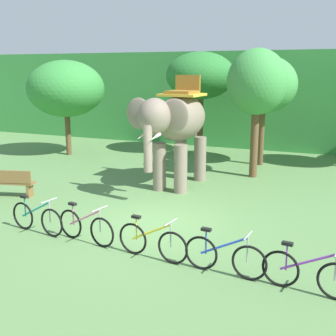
% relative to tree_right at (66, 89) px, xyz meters
% --- Properties ---
extents(ground_plane, '(80.00, 80.00, 0.00)m').
position_rel_tree_right_xyz_m(ground_plane, '(7.67, -6.99, -3.09)').
color(ground_plane, '#567F47').
extents(foliage_hedge, '(36.00, 6.00, 4.87)m').
position_rel_tree_right_xyz_m(foliage_hedge, '(7.67, 7.72, -0.66)').
color(foliage_hedge, '#3D8E42').
rests_on(foliage_hedge, ground).
extents(tree_right, '(3.54, 3.54, 4.40)m').
position_rel_tree_right_xyz_m(tree_right, '(0.00, 0.00, 0.00)').
color(tree_right, brown).
rests_on(tree_right, ground).
extents(tree_center_left, '(3.20, 3.20, 4.77)m').
position_rel_tree_right_xyz_m(tree_center_left, '(5.68, 2.55, 0.57)').
color(tree_center_left, brown).
rests_on(tree_center_left, ground).
extents(tree_center, '(2.70, 2.70, 4.55)m').
position_rel_tree_right_xyz_m(tree_center, '(8.83, 1.32, 0.26)').
color(tree_center, brown).
rests_on(tree_center, ground).
extents(tree_far_right, '(2.18, 2.18, 4.72)m').
position_rel_tree_right_xyz_m(tree_far_right, '(9.00, -0.88, 0.40)').
color(tree_far_right, brown).
rests_on(tree_far_right, ground).
extents(elephant, '(2.08, 4.16, 3.78)m').
position_rel_tree_right_xyz_m(elephant, '(6.89, -3.37, -0.89)').
color(elephant, gray).
rests_on(elephant, ground).
extents(bike_teal, '(1.70, 0.52, 0.92)m').
position_rel_tree_right_xyz_m(bike_teal, '(5.29, -8.68, -2.71)').
color(bike_teal, black).
rests_on(bike_teal, ground).
extents(bike_pink, '(1.69, 0.52, 0.92)m').
position_rel_tree_right_xyz_m(bike_pink, '(6.75, -8.72, -2.71)').
color(bike_pink, black).
rests_on(bike_pink, ground).
extents(bike_yellow, '(1.70, 0.52, 0.92)m').
position_rel_tree_right_xyz_m(bike_yellow, '(8.55, -8.92, -2.71)').
color(bike_yellow, black).
rests_on(bike_yellow, ground).
extents(bike_blue, '(1.71, 0.52, 0.92)m').
position_rel_tree_right_xyz_m(bike_blue, '(10.17, -9.02, -2.71)').
color(bike_blue, black).
rests_on(bike_blue, ground).
extents(bike_purple, '(1.70, 0.52, 0.92)m').
position_rel_tree_right_xyz_m(bike_purple, '(11.75, -9.14, -2.71)').
color(bike_purple, black).
rests_on(bike_purple, ground).
extents(wooden_bench, '(1.56, 0.80, 0.89)m').
position_rel_tree_right_xyz_m(wooden_bench, '(2.47, -6.52, -2.61)').
color(wooden_bench, brown).
rests_on(wooden_bench, ground).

